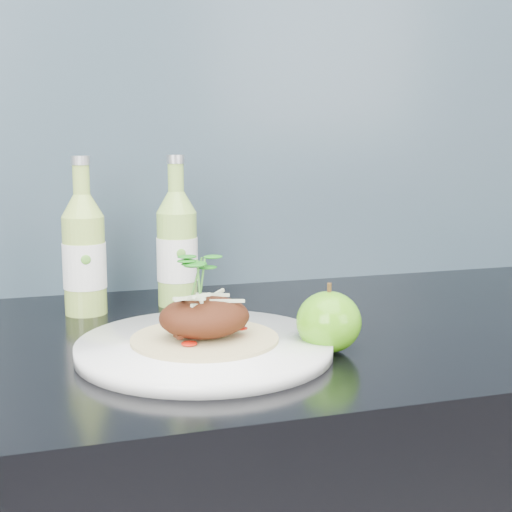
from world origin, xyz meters
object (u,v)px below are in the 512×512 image
object	(u,v)px
dinner_plate	(205,347)
cider_bottle_left	(84,255)
green_apple	(329,322)
cider_bottle_right	(177,249)

from	to	relation	value
dinner_plate	cider_bottle_left	size ratio (longest dim) A/B	1.41
green_apple	cider_bottle_right	distance (m)	0.31
dinner_plate	cider_bottle_right	size ratio (longest dim) A/B	1.41
cider_bottle_right	green_apple	bearing A→B (deg)	-69.62
green_apple	cider_bottle_right	world-z (taller)	cider_bottle_right
dinner_plate	cider_bottle_left	distance (m)	0.27
dinner_plate	cider_bottle_right	world-z (taller)	cider_bottle_right
green_apple	cider_bottle_left	world-z (taller)	cider_bottle_left
cider_bottle_right	dinner_plate	bearing A→B (deg)	-96.88
dinner_plate	cider_bottle_right	distance (m)	0.26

